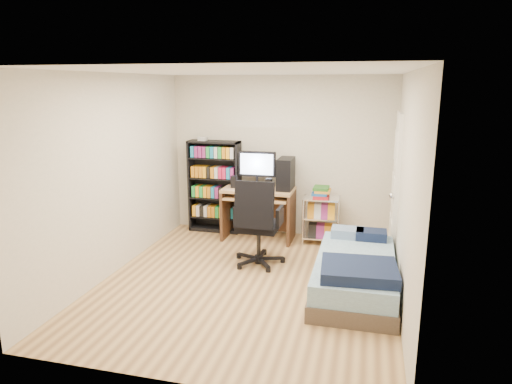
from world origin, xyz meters
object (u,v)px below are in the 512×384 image
(office_chair, at_px, (258,238))
(bed, at_px, (355,273))
(computer_desk, at_px, (266,193))
(media_shelf, at_px, (215,185))

(office_chair, distance_m, bed, 1.40)
(computer_desk, distance_m, office_chair, 1.15)
(media_shelf, height_order, bed, media_shelf)
(media_shelf, height_order, computer_desk, media_shelf)
(media_shelf, distance_m, bed, 2.97)
(computer_desk, bearing_deg, media_shelf, 169.47)
(office_chair, bearing_deg, bed, -21.06)
(computer_desk, xyz_separation_m, bed, (1.43, -1.60, -0.50))
(computer_desk, relative_size, office_chair, 1.15)
(media_shelf, xyz_separation_m, bed, (2.33, -1.76, -0.53))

